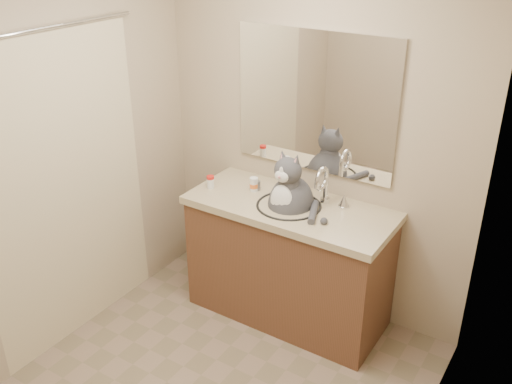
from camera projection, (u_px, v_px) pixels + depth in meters
room at (194, 217)px, 2.74m from camera, size 2.22×2.52×2.42m
vanity at (289, 259)px, 3.80m from camera, size 1.34×0.59×1.12m
mirror at (314, 103)px, 3.56m from camera, size 1.10×0.02×0.90m
shower_curtain at (66, 190)px, 3.40m from camera, size 0.02×1.30×1.93m
cat at (290, 201)px, 3.61m from camera, size 0.41×0.35×0.58m
pill_bottle_redcap at (211, 182)px, 3.83m from camera, size 0.06×0.06×0.09m
pill_bottle_orange at (254, 185)px, 3.78m from camera, size 0.06×0.06×0.09m
grey_canister at (257, 186)px, 3.80m from camera, size 0.04×0.04×0.06m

